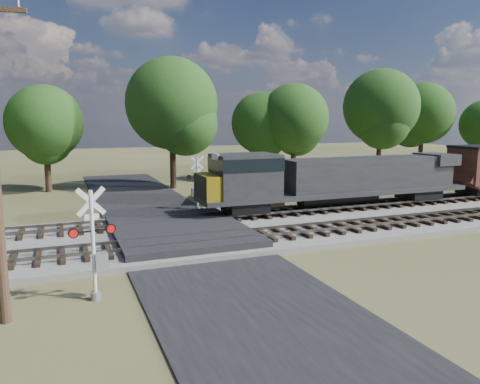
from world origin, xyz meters
name	(u,v)px	position (x,y,z in m)	size (l,w,h in m)	color
ground	(182,240)	(0.00, 0.00, 0.00)	(160.00, 160.00, 0.00)	#404424
ballast_bed	(337,221)	(10.00, 0.50, 0.15)	(140.00, 10.00, 0.30)	gray
road	(182,239)	(0.00, 0.00, 0.04)	(7.00, 60.00, 0.08)	black
crossing_panel	(180,232)	(0.00, 0.50, 0.32)	(7.00, 9.00, 0.62)	#262628
track_near	(250,236)	(3.12, -2.00, 0.41)	(140.00, 2.60, 0.33)	black
track_far	(219,217)	(3.12, 3.00, 0.41)	(140.00, 2.60, 0.33)	black
crossing_signal_near	(96,253)	(-4.87, -6.98, 1.71)	(1.65, 0.43, 4.11)	silver
crossing_signal_far	(197,188)	(2.99, 7.50, 1.60)	(1.55, 0.34, 3.85)	silver
equipment_shed	(254,180)	(7.97, 8.96, 1.71)	(6.51, 6.51, 3.38)	#47331E
treeline	(220,114)	(8.98, 19.95, 6.78)	(77.95, 12.08, 11.89)	black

